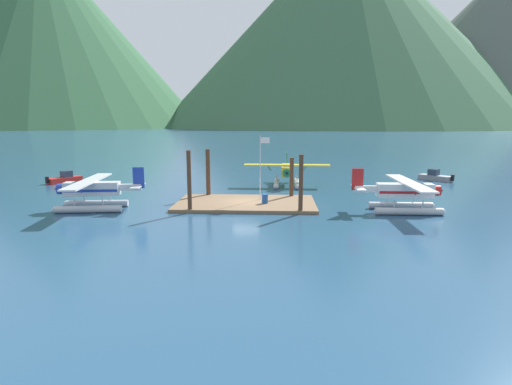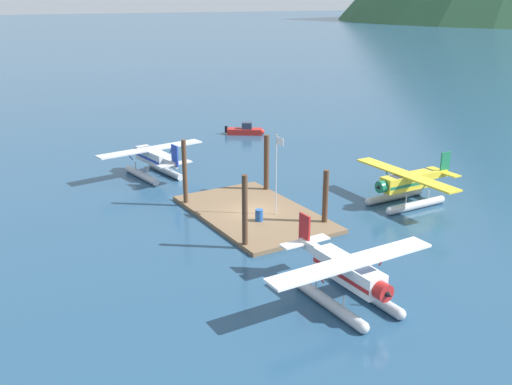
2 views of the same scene
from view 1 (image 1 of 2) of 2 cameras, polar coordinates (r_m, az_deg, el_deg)
The scene contains 16 objects.
ground_plane at distance 40.14m, azimuth -1.38°, elevation -1.69°, with size 1200.00×1200.00×0.00m, color navy.
dock_platform at distance 40.11m, azimuth -1.38°, elevation -1.48°, with size 13.14×7.89×0.30m, color brown.
piling_near_left at distance 36.76m, azimuth -9.07°, elevation 1.44°, with size 0.37×0.37×5.47m, color #4C3323.
piling_near_right at distance 36.04m, azimuth 6.13°, elevation 1.09°, with size 0.38×0.38×5.15m, color #4C3323.
piling_far_left at distance 43.89m, azimuth -6.53°, elevation 2.59°, with size 0.46×0.46×5.05m, color #4C3323.
piling_far_right at distance 43.07m, azimuth 4.87°, elevation 1.94°, with size 0.42×0.42×4.25m, color #4C3323.
flagpole at distance 40.58m, azimuth 0.75°, elevation 4.40°, with size 0.95×0.10×6.25m.
fuel_drum at distance 39.28m, azimuth 1.23°, elevation -0.84°, with size 0.62×0.62×0.88m.
mountain_ridge_west_peak at distance 508.40m, azimuth 11.82°, elevation 21.13°, with size 412.00×412.00×217.25m.
mountain_ridge_centre_peak at distance 556.89m, azimuth 30.60°, elevation 16.67°, with size 338.89×338.89×172.71m.
mountain_ridge_east_peak at distance 511.24m, azimuth -26.75°, elevation 18.51°, with size 324.12×324.12×186.71m.
seaplane_white_stbd_aft at distance 39.03m, azimuth 19.63°, elevation -0.24°, with size 7.98×10.40×3.84m.
seaplane_yellow_bow_right at distance 51.51m, azimuth 4.21°, elevation 2.65°, with size 10.43×7.98×3.84m.
seaplane_silver_port_aft at distance 40.45m, azimuth -21.42°, elevation -0.01°, with size 7.95×10.49×3.84m.
boat_grey_open_east at distance 61.13m, azimuth 23.12°, elevation 1.99°, with size 3.98×4.07×1.50m.
boat_red_open_west at distance 59.69m, azimuth -24.49°, elevation 1.72°, with size 3.61×4.31×1.50m.
Camera 1 is at (2.83, -39.22, 8.07)m, focal length 29.39 mm.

